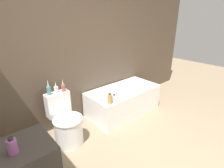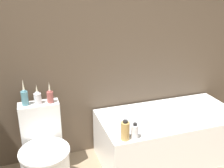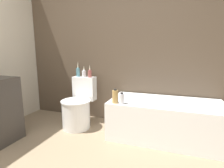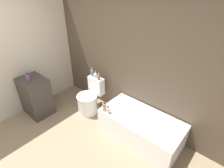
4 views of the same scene
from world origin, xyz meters
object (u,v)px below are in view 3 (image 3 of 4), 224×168
Objects in this scene: bathtub at (165,119)px; vase_bronze at (90,73)px; shampoo_bottle_tall at (115,97)px; shampoo_bottle_short at (122,99)px; vase_silver at (84,73)px; toilet at (78,108)px; vase_gold at (78,71)px.

bathtub is 7.15× the size of vase_bronze.
shampoo_bottle_tall is 0.09m from shampoo_bottle_short.
vase_silver is (-1.28, 0.16, 0.56)m from bathtub.
shampoo_bottle_short is (0.77, -0.46, -0.24)m from vase_silver.
bathtub is 1.93× the size of toilet.
vase_gold is at bearing 149.92° from shampoo_bottle_tall.
vase_bronze reaches higher than shampoo_bottle_short.
vase_gold reaches higher than shampoo_bottle_short.
vase_bronze is at bearing 172.75° from bathtub.
vase_gold is (-1.39, 0.17, 0.58)m from bathtub.
bathtub is 1.52m from vase_gold.
shampoo_bottle_short is at bearing -4.45° from shampoo_bottle_tall.
vase_bronze is 0.83m from shampoo_bottle_short.
shampoo_bottle_short is at bearing -27.87° from vase_gold.
vase_bronze is at bearing -7.47° from vase_silver.
vase_silver is at bearing -1.54° from vase_gold.
shampoo_bottle_tall is at bearing -18.84° from toilet.
toilet reaches higher than shampoo_bottle_tall.
shampoo_bottle_short reaches higher than bathtub.
bathtub is at bearing 2.62° from toilet.
toilet is at bearing -63.97° from vase_gold.
vase_gold is 0.94m from shampoo_bottle_tall.
vase_silver is 1.26× the size of shampoo_bottle_short.
toilet is 0.60m from vase_gold.
vase_silver is (-0.00, 0.22, 0.52)m from toilet.
bathtub is 9.85× the size of shampoo_bottle_short.
toilet is 0.58m from vase_bronze.
toilet is 4.05× the size of vase_silver.
vase_gold is at bearing 152.13° from shampoo_bottle_short.
shampoo_bottle_tall is (0.68, -0.23, 0.30)m from toilet.
shampoo_bottle_tall is at bearing -30.08° from vase_gold.
vase_silver is at bearing 149.00° from shampoo_bottle_short.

